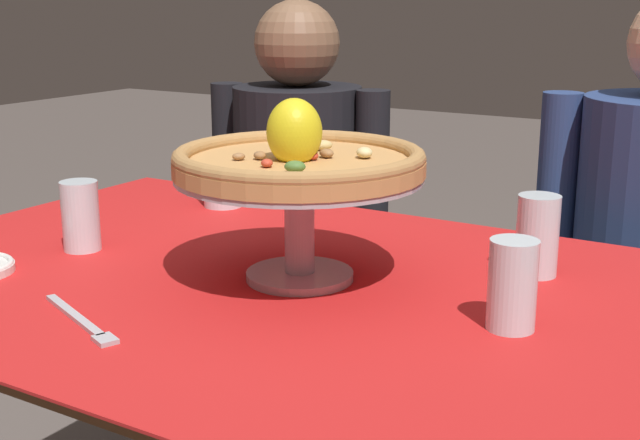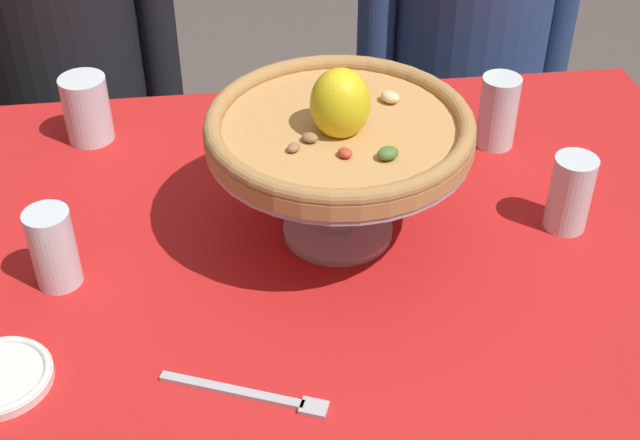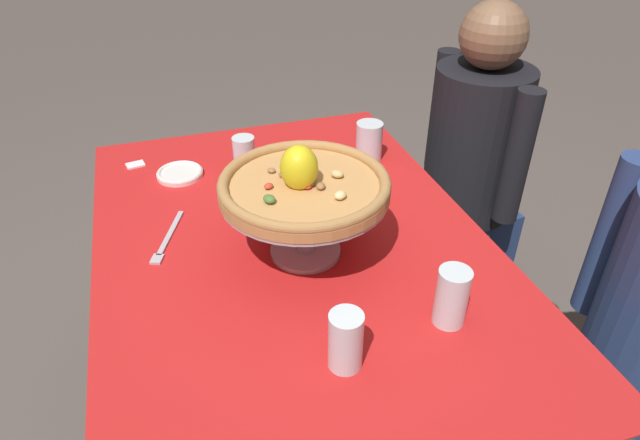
{
  "view_description": "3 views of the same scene",
  "coord_description": "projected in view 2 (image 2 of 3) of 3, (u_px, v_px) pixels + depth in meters",
  "views": [
    {
      "loc": [
        0.7,
        -1.0,
        1.15
      ],
      "look_at": [
        0.1,
        -0.02,
        0.85
      ],
      "focal_mm": 48.31,
      "sensor_mm": 36.0,
      "label": 1
    },
    {
      "loc": [
        -0.1,
        -0.97,
        1.54
      ],
      "look_at": [
        0.02,
        0.02,
        0.77
      ],
      "focal_mm": 49.42,
      "sensor_mm": 36.0,
      "label": 2
    },
    {
      "loc": [
        1.0,
        -0.25,
        1.51
      ],
      "look_at": [
        0.09,
        0.04,
        0.86
      ],
      "focal_mm": 31.06,
      "sensor_mm": 36.0,
      "label": 3
    }
  ],
  "objects": [
    {
      "name": "water_glass_back_right",
      "position": [
        497.0,
        116.0,
        1.43
      ],
      "size": [
        0.06,
        0.06,
        0.12
      ],
      "color": "silver",
      "rests_on": "dining_table"
    },
    {
      "name": "water_glass_side_left",
      "position": [
        54.0,
        252.0,
        1.16
      ],
      "size": [
        0.06,
        0.06,
        0.12
      ],
      "color": "silver",
      "rests_on": "dining_table"
    },
    {
      "name": "water_glass_back_left",
      "position": [
        87.0,
        113.0,
        1.45
      ],
      "size": [
        0.08,
        0.08,
        0.11
      ],
      "color": "silver",
      "rests_on": "dining_table"
    },
    {
      "name": "dinner_fork",
      "position": [
        253.0,
        395.0,
        1.03
      ],
      "size": [
        0.2,
        0.09,
        0.01
      ],
      "color": "#B7B7C1",
      "rests_on": "dining_table"
    },
    {
      "name": "diner_left",
      "position": [
        77.0,
        117.0,
        1.93
      ],
      "size": [
        0.47,
        0.35,
        1.14
      ],
      "color": "navy",
      "rests_on": "ground"
    },
    {
      "name": "water_glass_side_right",
      "position": [
        569.0,
        198.0,
        1.26
      ],
      "size": [
        0.06,
        0.06,
        0.12
      ],
      "color": "silver",
      "rests_on": "dining_table"
    },
    {
      "name": "pizza_stand",
      "position": [
        339.0,
        167.0,
        1.21
      ],
      "size": [
        0.36,
        0.36,
        0.16
      ],
      "color": "#B7B7C1",
      "rests_on": "dining_table"
    },
    {
      "name": "diner_right",
      "position": [
        462.0,
        86.0,
        1.98
      ],
      "size": [
        0.5,
        0.38,
        1.16
      ],
      "color": "#1E3833",
      "rests_on": "ground"
    },
    {
      "name": "pizza",
      "position": [
        340.0,
        125.0,
        1.17
      ],
      "size": [
        0.36,
        0.36,
        0.11
      ],
      "color": "tan",
      "rests_on": "pizza_stand"
    },
    {
      "name": "dining_table",
      "position": [
        310.0,
        296.0,
        1.33
      ],
      "size": [
        1.3,
        0.89,
        0.74
      ],
      "color": "brown",
      "rests_on": "ground"
    }
  ]
}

